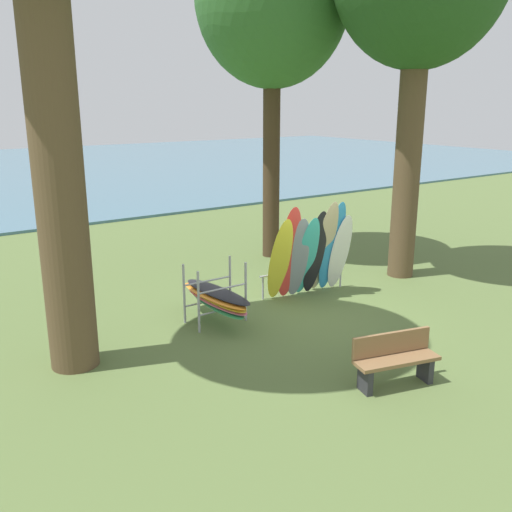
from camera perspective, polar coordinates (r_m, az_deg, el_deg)
ground_plane at (r=12.36m, az=5.60°, el=-5.51°), size 80.00×80.00×0.00m
lake_water at (r=39.05m, az=-23.62°, el=7.76°), size 80.00×36.00×0.10m
leaning_board_pile at (r=12.97m, az=5.58°, el=0.27°), size 2.25×0.94×2.26m
board_storage_rack at (r=11.58m, az=-4.07°, el=-4.19°), size 1.15×2.13×1.25m
park_bench at (r=9.36m, az=13.83°, el=-10.01°), size 1.46×0.74×0.85m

